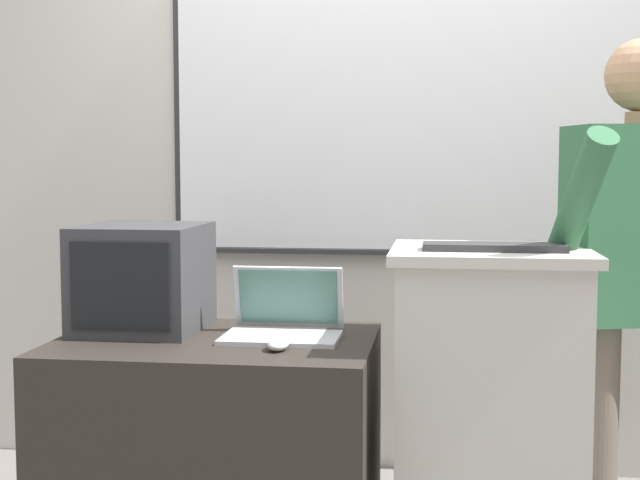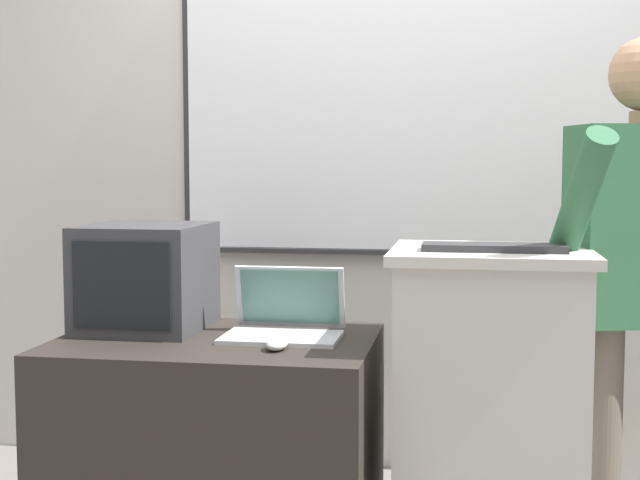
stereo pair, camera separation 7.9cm
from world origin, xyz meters
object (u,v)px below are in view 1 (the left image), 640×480
object	(u,v)px
wireless_keyboard	(494,247)
crt_monitor	(143,277)
side_desk	(217,459)
lectern_podium	(488,421)
person_presenter	(636,271)
computer_mouse_by_laptop	(278,344)
laptop	(285,318)

from	to	relation	value
wireless_keyboard	crt_monitor	world-z (taller)	crt_monitor
side_desk	wireless_keyboard	size ratio (longest dim) A/B	2.39
lectern_podium	person_presenter	bearing A→B (deg)	21.12
lectern_podium	wireless_keyboard	world-z (taller)	wireless_keyboard
computer_mouse_by_laptop	laptop	bearing A→B (deg)	95.08
lectern_podium	crt_monitor	xyz separation A→B (m)	(-1.06, 0.08, 0.39)
side_desk	computer_mouse_by_laptop	size ratio (longest dim) A/B	9.41
laptop	computer_mouse_by_laptop	xyz separation A→B (m)	(0.02, -0.21, -0.04)
person_presenter	laptop	xyz separation A→B (m)	(-1.05, -0.13, -0.14)
person_presenter	computer_mouse_by_laptop	xyz separation A→B (m)	(-1.03, -0.34, -0.18)
wireless_keyboard	crt_monitor	xyz separation A→B (m)	(-1.07, 0.14, -0.12)
wireless_keyboard	computer_mouse_by_laptop	world-z (taller)	wireless_keyboard
person_presenter	laptop	size ratio (longest dim) A/B	4.71
computer_mouse_by_laptop	crt_monitor	distance (m)	0.56
wireless_keyboard	computer_mouse_by_laptop	distance (m)	0.66
wireless_keyboard	person_presenter	bearing A→B (deg)	28.47
wireless_keyboard	laptop	bearing A→B (deg)	170.55
person_presenter	wireless_keyboard	world-z (taller)	person_presenter
side_desk	computer_mouse_by_laptop	world-z (taller)	computer_mouse_by_laptop
person_presenter	crt_monitor	distance (m)	1.50
laptop	crt_monitor	world-z (taller)	crt_monitor
side_desk	crt_monitor	size ratio (longest dim) A/B	2.28
side_desk	laptop	distance (m)	0.47
side_desk	computer_mouse_by_laptop	distance (m)	0.46
laptop	crt_monitor	size ratio (longest dim) A/B	0.84
person_presenter	computer_mouse_by_laptop	size ratio (longest dim) A/B	16.23
computer_mouse_by_laptop	crt_monitor	bearing A→B (deg)	152.22
person_presenter	wireless_keyboard	size ratio (longest dim) A/B	4.13
side_desk	person_presenter	world-z (taller)	person_presenter
wireless_keyboard	lectern_podium	bearing A→B (deg)	94.82
side_desk	wireless_keyboard	distance (m)	1.04
laptop	wireless_keyboard	size ratio (longest dim) A/B	0.88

